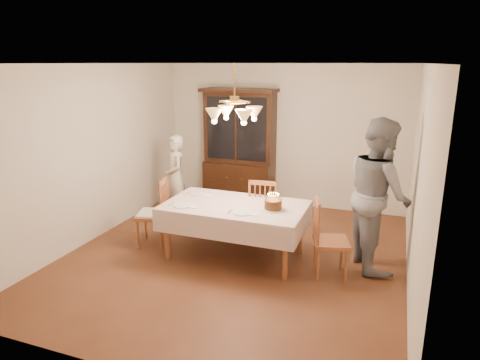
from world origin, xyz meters
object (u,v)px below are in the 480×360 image
at_px(china_hutch, 239,149).
at_px(chair_far_side, 265,214).
at_px(elderly_woman, 176,177).
at_px(dining_table, 235,210).
at_px(birthday_cake, 273,205).

height_order(china_hutch, chair_far_side, china_hutch).
xyz_separation_m(chair_far_side, elderly_woman, (-1.77, 0.54, 0.27)).
xyz_separation_m(dining_table, china_hutch, (-0.77, 2.25, 0.36)).
bearing_deg(chair_far_side, dining_table, -111.13).
distance_m(dining_table, chair_far_side, 0.70).
relative_size(dining_table, chair_far_side, 1.90).
bearing_deg(china_hutch, birthday_cake, -60.07).
bearing_deg(elderly_woman, china_hutch, 103.90).
bearing_deg(dining_table, chair_far_side, 68.87).
distance_m(dining_table, birthday_cake, 0.56).
relative_size(dining_table, birthday_cake, 6.33).
distance_m(chair_far_side, birthday_cake, 0.81).
height_order(elderly_woman, birthday_cake, elderly_woman).
bearing_deg(birthday_cake, chair_far_side, 115.60).
height_order(dining_table, elderly_woman, elderly_woman).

